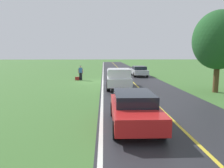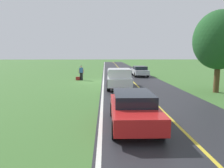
# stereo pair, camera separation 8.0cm
# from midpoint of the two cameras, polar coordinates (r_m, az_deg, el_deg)

# --- Properties ---
(ground_plane) EXTENTS (200.00, 200.00, 0.00)m
(ground_plane) POSITION_cam_midpoint_polar(r_m,az_deg,el_deg) (23.29, -4.87, 0.63)
(ground_plane) COLOR #427033
(road_surface) EXTENTS (6.97, 120.00, 0.00)m
(road_surface) POSITION_cam_midpoint_polar(r_m,az_deg,el_deg) (23.47, 5.81, 0.68)
(road_surface) COLOR #28282D
(road_surface) RESTS_ON ground
(lane_edge_line) EXTENTS (0.16, 117.60, 0.00)m
(lane_edge_line) POSITION_cam_midpoint_polar(r_m,az_deg,el_deg) (23.26, -2.29, 0.65)
(lane_edge_line) COLOR silver
(lane_edge_line) RESTS_ON ground
(lane_centre_line) EXTENTS (0.14, 117.60, 0.00)m
(lane_centre_line) POSITION_cam_midpoint_polar(r_m,az_deg,el_deg) (23.47, 5.81, 0.69)
(lane_centre_line) COLOR gold
(lane_centre_line) RESTS_ON ground
(hitchhiker_walking) EXTENTS (0.62, 0.53, 1.75)m
(hitchhiker_walking) POSITION_cam_midpoint_polar(r_m,az_deg,el_deg) (24.77, -8.28, 3.30)
(hitchhiker_walking) COLOR black
(hitchhiker_walking) RESTS_ON ground
(suitcase_carried) EXTENTS (0.48, 0.24, 0.41)m
(suitcase_carried) POSITION_cam_midpoint_polar(r_m,az_deg,el_deg) (24.85, -9.23, 1.50)
(suitcase_carried) COLOR maroon
(suitcase_carried) RESTS_ON ground
(pickup_truck_passing) EXTENTS (2.18, 5.44, 1.82)m
(pickup_truck_passing) POSITION_cam_midpoint_polar(r_m,az_deg,el_deg) (18.52, 2.00, 1.73)
(pickup_truck_passing) COLOR silver
(pickup_truck_passing) RESTS_ON ground
(tree_far_side_near) EXTENTS (3.96, 3.96, 6.40)m
(tree_far_side_near) POSITION_cam_midpoint_polar(r_m,az_deg,el_deg) (18.51, 27.38, 10.57)
(tree_far_side_near) COLOR brown
(tree_far_side_near) RESTS_ON ground
(sedan_near_oncoming) EXTENTS (1.99, 4.43, 1.41)m
(sedan_near_oncoming) POSITION_cam_midpoint_polar(r_m,az_deg,el_deg) (29.22, 7.65, 3.59)
(sedan_near_oncoming) COLOR #B2B7C1
(sedan_near_oncoming) RESTS_ON ground
(sedan_ahead_same_lane) EXTENTS (1.95, 4.41, 1.41)m
(sedan_ahead_same_lane) POSITION_cam_midpoint_polar(r_m,az_deg,el_deg) (9.00, 6.12, -6.55)
(sedan_ahead_same_lane) COLOR red
(sedan_ahead_same_lane) RESTS_ON ground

